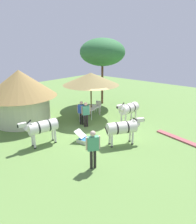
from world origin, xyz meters
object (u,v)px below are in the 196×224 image
(zebra_nearest_camera, at_px, (128,109))
(guest_beside_umbrella, at_px, (86,112))
(shade_umbrella, at_px, (91,79))
(guest_behind_table, at_px, (81,111))
(zebra_by_umbrella, at_px, (123,128))
(patio_chair_east_end, at_px, (98,106))
(patio_dining_table, at_px, (91,108))
(acacia_tree_left_background, at_px, (102,52))
(standing_watcher, at_px, (93,146))
(patio_chair_near_hut, at_px, (82,115))
(striped_lounge_chair, at_px, (83,138))
(thatched_hut, at_px, (21,93))
(zebra_toward_hut, at_px, (42,127))

(zebra_nearest_camera, bearing_deg, guest_beside_umbrella, 59.59)
(shade_umbrella, xyz_separation_m, guest_behind_table, (-1.55, -0.56, -1.86))
(shade_umbrella, height_order, zebra_by_umbrella, shade_umbrella)
(patio_chair_east_end, height_order, guest_behind_table, guest_behind_table)
(guest_behind_table, relative_size, zebra_by_umbrella, 0.83)
(guest_behind_table, xyz_separation_m, zebra_by_umbrella, (-0.56, -3.68, -0.03))
(patio_dining_table, relative_size, acacia_tree_left_background, 0.26)
(patio_chair_east_end, relative_size, standing_watcher, 0.51)
(patio_chair_near_hut, xyz_separation_m, guest_beside_umbrella, (-0.46, -0.81, 0.48))
(patio_chair_near_hut, relative_size, zebra_by_umbrella, 0.46)
(guest_beside_umbrella, relative_size, striped_lounge_chair, 1.85)
(standing_watcher, distance_m, zebra_nearest_camera, 5.82)
(shade_umbrella, distance_m, zebra_by_umbrella, 5.10)
(patio_chair_near_hut, relative_size, patio_chair_east_end, 1.00)
(thatched_hut, xyz_separation_m, striped_lounge_chair, (0.50, -5.31, -1.78))
(patio_dining_table, xyz_separation_m, guest_behind_table, (-1.55, -0.56, 0.32))
(guest_behind_table, relative_size, striped_lounge_chair, 1.81)
(striped_lounge_chair, height_order, acacia_tree_left_background, acacia_tree_left_background)
(striped_lounge_chair, relative_size, zebra_by_umbrella, 0.46)
(guest_beside_umbrella, relative_size, standing_watcher, 0.94)
(shade_umbrella, distance_m, patio_chair_near_hut, 2.61)
(standing_watcher, relative_size, striped_lounge_chair, 1.98)
(thatched_hut, xyz_separation_m, shade_umbrella, (3.84, -2.86, 0.80))
(striped_lounge_chair, bearing_deg, zebra_nearest_camera, 163.42)
(thatched_hut, distance_m, patio_chair_east_end, 5.79)
(zebra_toward_hut, bearing_deg, zebra_nearest_camera, -93.55)
(zebra_toward_hut, bearing_deg, patio_chair_east_end, -63.86)
(thatched_hut, xyz_separation_m, zebra_nearest_camera, (4.54, -5.63, -1.01))
(thatched_hut, height_order, zebra_nearest_camera, thatched_hut)
(patio_dining_table, bearing_deg, patio_chair_east_end, 16.57)
(zebra_nearest_camera, distance_m, zebra_toward_hut, 5.92)
(guest_beside_umbrella, distance_m, acacia_tree_left_background, 6.66)
(striped_lounge_chair, bearing_deg, patio_dining_table, -155.78)
(shade_umbrella, height_order, standing_watcher, shade_umbrella)
(shade_umbrella, bearing_deg, patio_chair_near_hut, -168.27)
(guest_behind_table, xyz_separation_m, acacia_tree_left_background, (4.86, 2.27, 3.53))
(acacia_tree_left_background, bearing_deg, zebra_by_umbrella, -132.34)
(patio_chair_east_end, relative_size, guest_behind_table, 0.55)
(guest_beside_umbrella, relative_size, guest_behind_table, 1.02)
(patio_chair_near_hut, bearing_deg, zebra_toward_hut, -89.62)
(striped_lounge_chair, xyz_separation_m, zebra_toward_hut, (-1.63, 1.39, 0.75))
(zebra_by_umbrella, distance_m, zebra_toward_hut, 4.27)
(patio_dining_table, bearing_deg, striped_lounge_chair, -143.81)
(patio_dining_table, relative_size, standing_watcher, 0.84)
(standing_watcher, bearing_deg, acacia_tree_left_background, 73.00)
(standing_watcher, bearing_deg, patio_chair_near_hut, 85.18)
(patio_chair_near_hut, relative_size, zebra_toward_hut, 0.42)
(guest_behind_table, height_order, acacia_tree_left_background, acacia_tree_left_background)
(acacia_tree_left_background, bearing_deg, guest_beside_umbrella, -150.77)
(zebra_nearest_camera, bearing_deg, zebra_by_umbrella, 123.30)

